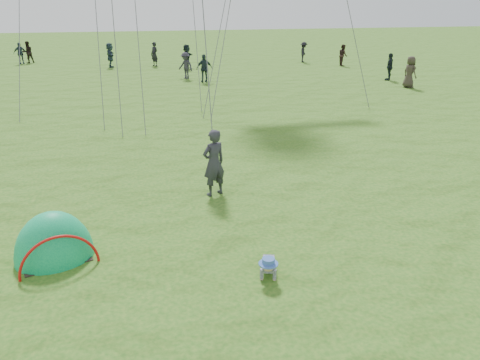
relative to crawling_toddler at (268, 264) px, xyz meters
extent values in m
plane|color=#205716|center=(-1.14, -0.41, -0.25)|extent=(140.00, 140.00, 0.00)
ellipsoid|color=#00905A|center=(-4.04, 1.58, -0.25)|extent=(1.86, 1.68, 2.00)
imported|color=#2C2B34|center=(-0.35, 4.10, 0.64)|extent=(0.77, 0.66, 1.80)
imported|color=#263441|center=(-10.91, 33.12, 0.56)|extent=(1.04, 0.74, 1.63)
imported|color=#2C2935|center=(0.98, 23.28, 0.57)|extent=(1.17, 1.20, 1.65)
imported|color=#253544|center=(-3.94, 29.66, 0.63)|extent=(0.58, 1.66, 1.77)
imported|color=black|center=(-0.69, 29.61, 0.63)|extent=(0.74, 0.77, 1.77)
imported|color=black|center=(-10.43, 33.62, 0.58)|extent=(1.02, 0.95, 1.67)
imported|color=#1F2D35|center=(1.95, 21.62, 0.59)|extent=(1.02, 0.50, 1.69)
imported|color=black|center=(11.12, 29.36, 0.54)|extent=(0.99, 1.18, 1.58)
imported|color=#362D27|center=(13.29, 17.33, 0.64)|extent=(0.77, 0.98, 1.78)
imported|color=black|center=(1.55, 27.70, 0.61)|extent=(1.01, 1.68, 1.73)
imported|color=black|center=(13.35, 26.78, 0.54)|extent=(0.68, 0.83, 1.58)
imported|color=black|center=(13.43, 19.89, 0.58)|extent=(0.93, 1.02, 1.67)
camera|label=1|loc=(-2.15, -7.30, 4.69)|focal=35.00mm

